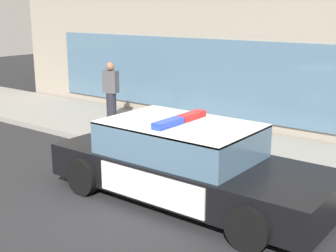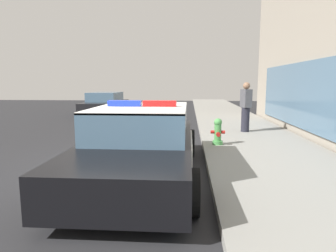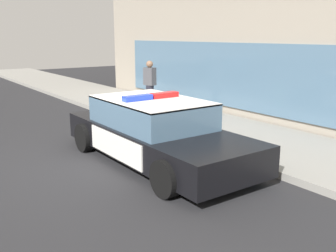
{
  "view_description": "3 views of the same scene",
  "coord_description": "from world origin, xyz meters",
  "px_view_note": "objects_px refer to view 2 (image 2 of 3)",
  "views": [
    {
      "loc": [
        5.09,
        -5.66,
        3.31
      ],
      "look_at": [
        -0.17,
        1.2,
        1.1
      ],
      "focal_mm": 49.34,
      "sensor_mm": 36.0,
      "label": 1
    },
    {
      "loc": [
        6.3,
        1.57,
        1.85
      ],
      "look_at": [
        -1.21,
        1.03,
        0.73
      ],
      "focal_mm": 31.35,
      "sensor_mm": 36.0,
      "label": 2
    },
    {
      "loc": [
        7.48,
        -3.91,
        2.75
      ],
      "look_at": [
        0.58,
        1.05,
        0.73
      ],
      "focal_mm": 41.2,
      "sensor_mm": 36.0,
      "label": 3
    }
  ],
  "objects_px": {
    "police_cruiser": "(142,142)",
    "car_far_lane": "(105,103)",
    "fire_hydrant": "(218,132)",
    "pedestrian_on_sidewalk": "(246,107)"
  },
  "relations": [
    {
      "from": "police_cruiser",
      "to": "car_far_lane",
      "type": "xyz_separation_m",
      "value": [
        -11.28,
        -3.97,
        -0.05
      ]
    },
    {
      "from": "fire_hydrant",
      "to": "pedestrian_on_sidewalk",
      "type": "bearing_deg",
      "value": 152.71
    },
    {
      "from": "fire_hydrant",
      "to": "pedestrian_on_sidewalk",
      "type": "relative_size",
      "value": 0.42
    },
    {
      "from": "fire_hydrant",
      "to": "pedestrian_on_sidewalk",
      "type": "distance_m",
      "value": 2.59
    },
    {
      "from": "police_cruiser",
      "to": "fire_hydrant",
      "type": "distance_m",
      "value": 2.96
    },
    {
      "from": "police_cruiser",
      "to": "pedestrian_on_sidewalk",
      "type": "xyz_separation_m",
      "value": [
        -4.66,
        2.89,
        0.33
      ]
    },
    {
      "from": "fire_hydrant",
      "to": "car_far_lane",
      "type": "bearing_deg",
      "value": -147.3
    },
    {
      "from": "police_cruiser",
      "to": "fire_hydrant",
      "type": "bearing_deg",
      "value": 143.98
    },
    {
      "from": "car_far_lane",
      "to": "pedestrian_on_sidewalk",
      "type": "bearing_deg",
      "value": -133.14
    },
    {
      "from": "police_cruiser",
      "to": "car_far_lane",
      "type": "relative_size",
      "value": 1.15
    }
  ]
}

